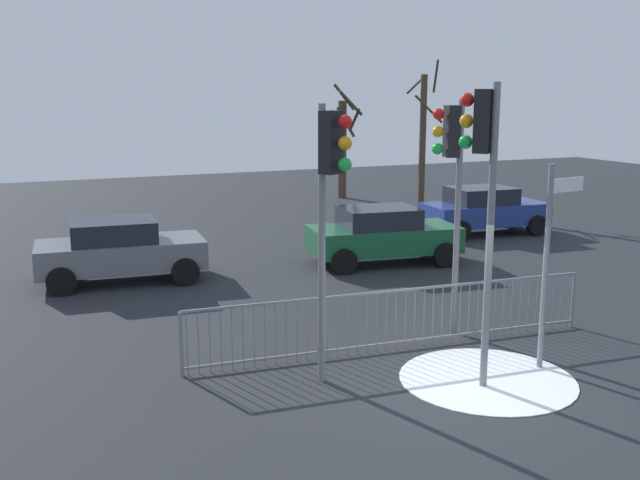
{
  "coord_description": "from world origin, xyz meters",
  "views": [
    {
      "loc": [
        -6.04,
        -8.54,
        4.39
      ],
      "look_at": [
        -0.57,
        3.91,
        1.61
      ],
      "focal_mm": 40.95,
      "sensor_mm": 36.0,
      "label": 1
    }
  ],
  "objects_px": {
    "traffic_light_foreground_right": "(483,168)",
    "traffic_light_rear_left": "(330,182)",
    "car_blue_near": "(484,209)",
    "direction_sign_post": "(549,256)",
    "car_green_far": "(382,234)",
    "traffic_light_mid_left": "(452,165)",
    "bare_tree_centre": "(423,138)",
    "car_grey_mid": "(119,249)",
    "bare_tree_left": "(343,143)"
  },
  "relations": [
    {
      "from": "car_grey_mid",
      "to": "bare_tree_centre",
      "type": "height_order",
      "value": "bare_tree_centre"
    },
    {
      "from": "traffic_light_mid_left",
      "to": "traffic_light_foreground_right",
      "type": "xyz_separation_m",
      "value": [
        -0.95,
        -2.22,
        0.2
      ]
    },
    {
      "from": "traffic_light_foreground_right",
      "to": "direction_sign_post",
      "type": "distance_m",
      "value": 2.07
    },
    {
      "from": "traffic_light_foreground_right",
      "to": "bare_tree_left",
      "type": "bearing_deg",
      "value": 31.04
    },
    {
      "from": "car_blue_near",
      "to": "bare_tree_left",
      "type": "relative_size",
      "value": 0.83
    },
    {
      "from": "direction_sign_post",
      "to": "traffic_light_mid_left",
      "type": "bearing_deg",
      "value": 94.76
    },
    {
      "from": "car_blue_near",
      "to": "direction_sign_post",
      "type": "bearing_deg",
      "value": -117.11
    },
    {
      "from": "traffic_light_foreground_right",
      "to": "bare_tree_centre",
      "type": "relative_size",
      "value": 0.82
    },
    {
      "from": "traffic_light_mid_left",
      "to": "car_green_far",
      "type": "relative_size",
      "value": 1.06
    },
    {
      "from": "car_grey_mid",
      "to": "bare_tree_left",
      "type": "relative_size",
      "value": 0.83
    },
    {
      "from": "bare_tree_left",
      "to": "bare_tree_centre",
      "type": "distance_m",
      "value": 4.0
    },
    {
      "from": "traffic_light_mid_left",
      "to": "bare_tree_left",
      "type": "height_order",
      "value": "bare_tree_left"
    },
    {
      "from": "bare_tree_left",
      "to": "bare_tree_centre",
      "type": "xyz_separation_m",
      "value": [
        1.62,
        -3.63,
        0.4
      ]
    },
    {
      "from": "traffic_light_rear_left",
      "to": "car_green_far",
      "type": "distance_m",
      "value": 8.42
    },
    {
      "from": "car_grey_mid",
      "to": "car_blue_near",
      "type": "height_order",
      "value": "same"
    },
    {
      "from": "direction_sign_post",
      "to": "bare_tree_centre",
      "type": "distance_m",
      "value": 16.55
    },
    {
      "from": "traffic_light_mid_left",
      "to": "bare_tree_centre",
      "type": "bearing_deg",
      "value": -15.16
    },
    {
      "from": "traffic_light_mid_left",
      "to": "direction_sign_post",
      "type": "bearing_deg",
      "value": -152.06
    },
    {
      "from": "traffic_light_rear_left",
      "to": "bare_tree_left",
      "type": "relative_size",
      "value": 0.9
    },
    {
      "from": "traffic_light_mid_left",
      "to": "bare_tree_centre",
      "type": "relative_size",
      "value": 0.77
    },
    {
      "from": "car_green_far",
      "to": "bare_tree_left",
      "type": "distance_m",
      "value": 12.03
    },
    {
      "from": "car_blue_near",
      "to": "car_green_far",
      "type": "xyz_separation_m",
      "value": [
        -4.83,
        -2.28,
        0.0
      ]
    },
    {
      "from": "car_blue_near",
      "to": "bare_tree_centre",
      "type": "relative_size",
      "value": 0.71
    },
    {
      "from": "direction_sign_post",
      "to": "bare_tree_left",
      "type": "xyz_separation_m",
      "value": [
        5.28,
        18.65,
        0.43
      ]
    },
    {
      "from": "traffic_light_rear_left",
      "to": "bare_tree_centre",
      "type": "xyz_separation_m",
      "value": [
        10.35,
        14.24,
        -0.43
      ]
    },
    {
      "from": "direction_sign_post",
      "to": "car_blue_near",
      "type": "height_order",
      "value": "direction_sign_post"
    },
    {
      "from": "car_blue_near",
      "to": "traffic_light_mid_left",
      "type": "bearing_deg",
      "value": -125.67
    },
    {
      "from": "car_green_far",
      "to": "direction_sign_post",
      "type": "bearing_deg",
      "value": -90.57
    },
    {
      "from": "traffic_light_mid_left",
      "to": "car_green_far",
      "type": "height_order",
      "value": "traffic_light_mid_left"
    },
    {
      "from": "traffic_light_foreground_right",
      "to": "bare_tree_left",
      "type": "height_order",
      "value": "bare_tree_left"
    },
    {
      "from": "traffic_light_foreground_right",
      "to": "traffic_light_rear_left",
      "type": "bearing_deg",
      "value": 115.56
    },
    {
      "from": "traffic_light_mid_left",
      "to": "bare_tree_left",
      "type": "distance_m",
      "value": 17.59
    },
    {
      "from": "traffic_light_rear_left",
      "to": "car_blue_near",
      "type": "xyz_separation_m",
      "value": [
        9.38,
        8.97,
        -2.33
      ]
    },
    {
      "from": "direction_sign_post",
      "to": "car_blue_near",
      "type": "distance_m",
      "value": 11.47
    },
    {
      "from": "traffic_light_mid_left",
      "to": "direction_sign_post",
      "type": "height_order",
      "value": "traffic_light_mid_left"
    },
    {
      "from": "car_grey_mid",
      "to": "car_blue_near",
      "type": "relative_size",
      "value": 1.0
    },
    {
      "from": "traffic_light_rear_left",
      "to": "car_blue_near",
      "type": "bearing_deg",
      "value": -164.34
    },
    {
      "from": "direction_sign_post",
      "to": "car_grey_mid",
      "type": "xyz_separation_m",
      "value": [
        -5.41,
        8.32,
        -1.08
      ]
    },
    {
      "from": "traffic_light_foreground_right",
      "to": "car_blue_near",
      "type": "height_order",
      "value": "traffic_light_foreground_right"
    },
    {
      "from": "traffic_light_rear_left",
      "to": "bare_tree_centre",
      "type": "bearing_deg",
      "value": -154.07
    },
    {
      "from": "direction_sign_post",
      "to": "car_green_far",
      "type": "bearing_deg",
      "value": 72.96
    },
    {
      "from": "traffic_light_mid_left",
      "to": "traffic_light_rear_left",
      "type": "relative_size",
      "value": 1.01
    },
    {
      "from": "traffic_light_rear_left",
      "to": "car_grey_mid",
      "type": "bearing_deg",
      "value": -103.44
    },
    {
      "from": "traffic_light_rear_left",
      "to": "car_grey_mid",
      "type": "height_order",
      "value": "traffic_light_rear_left"
    },
    {
      "from": "traffic_light_mid_left",
      "to": "traffic_light_foreground_right",
      "type": "distance_m",
      "value": 2.42
    },
    {
      "from": "bare_tree_left",
      "to": "direction_sign_post",
      "type": "bearing_deg",
      "value": -105.81
    },
    {
      "from": "traffic_light_mid_left",
      "to": "bare_tree_centre",
      "type": "xyz_separation_m",
      "value": [
        7.4,
        12.96,
        -0.45
      ]
    },
    {
      "from": "car_blue_near",
      "to": "bare_tree_centre",
      "type": "xyz_separation_m",
      "value": [
        0.97,
        5.27,
        1.9
      ]
    },
    {
      "from": "car_blue_near",
      "to": "traffic_light_rear_left",
      "type": "bearing_deg",
      "value": -132.04
    },
    {
      "from": "traffic_light_rear_left",
      "to": "car_green_far",
      "type": "height_order",
      "value": "traffic_light_rear_left"
    }
  ]
}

